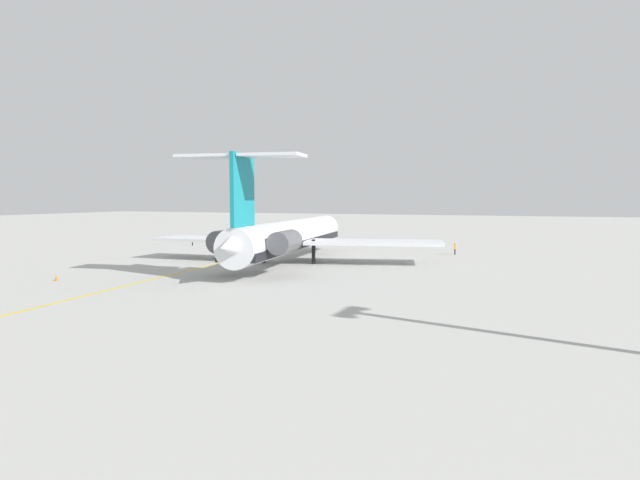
% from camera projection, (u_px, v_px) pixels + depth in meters
% --- Properties ---
extents(ground, '(397.49, 397.49, 0.00)m').
position_uv_depth(ground, '(267.00, 260.00, 75.38)').
color(ground, '#ADADA8').
extents(main_jetliner, '(43.86, 38.86, 12.79)m').
position_uv_depth(main_jetliner, '(289.00, 236.00, 71.35)').
color(main_jetliner, silver).
rests_on(main_jetliner, ground).
extents(ground_crew_near_nose, '(0.43, 0.29, 1.78)m').
position_uv_depth(ground_crew_near_nose, '(455.00, 247.00, 82.13)').
color(ground_crew_near_nose, black).
rests_on(ground_crew_near_nose, ground).
extents(ground_crew_near_tail, '(0.41, 0.27, 1.72)m').
position_uv_depth(ground_crew_near_tail, '(217.00, 240.00, 96.46)').
color(ground_crew_near_tail, black).
rests_on(ground_crew_near_tail, ground).
extents(ground_crew_portside, '(0.28, 0.42, 1.72)m').
position_uv_depth(ground_crew_portside, '(192.00, 239.00, 97.74)').
color(ground_crew_portside, black).
rests_on(ground_crew_portside, ground).
extents(safety_cone_nose, '(0.40, 0.40, 0.55)m').
position_uv_depth(safety_cone_nose, '(56.00, 278.00, 56.58)').
color(safety_cone_nose, '#EA590F').
rests_on(safety_cone_nose, ground).
extents(taxiway_centreline, '(104.75, 9.66, 0.01)m').
position_uv_depth(taxiway_centreline, '(234.00, 259.00, 75.98)').
color(taxiway_centreline, gold).
rests_on(taxiway_centreline, ground).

